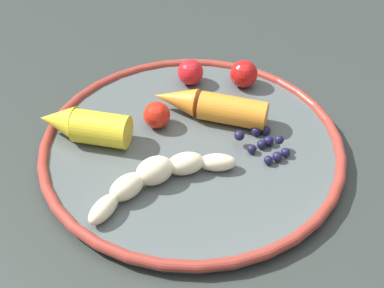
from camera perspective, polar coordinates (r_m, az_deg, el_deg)
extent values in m
cube|color=#2C322F|center=(0.65, -1.03, -0.27)|extent=(1.03, 0.97, 0.03)
cube|color=#25332B|center=(1.32, 14.73, 3.02)|extent=(0.05, 0.05, 0.70)
cylinder|color=#4C5454|center=(0.61, 0.00, -0.42)|extent=(0.34, 0.34, 0.01)
torus|color=#973429|center=(0.61, 0.00, 0.00)|extent=(0.35, 0.35, 0.01)
ellipsoid|color=beige|center=(0.57, 2.72, -1.98)|extent=(0.05, 0.03, 0.02)
ellipsoid|color=beige|center=(0.57, -0.72, -2.11)|extent=(0.04, 0.03, 0.02)
ellipsoid|color=beige|center=(0.56, -4.02, -2.86)|extent=(0.05, 0.04, 0.03)
ellipsoid|color=beige|center=(0.55, -6.99, -4.59)|extent=(0.05, 0.04, 0.02)
ellipsoid|color=beige|center=(0.53, -9.48, -6.89)|extent=(0.04, 0.04, 0.02)
cylinder|color=orange|center=(0.63, 4.28, 3.83)|extent=(0.09, 0.07, 0.03)
cone|color=orange|center=(0.65, -1.48, 4.89)|extent=(0.06, 0.06, 0.03)
cylinder|color=yellow|center=(0.61, -9.73, 1.85)|extent=(0.07, 0.06, 0.04)
cone|color=yellow|center=(0.63, -14.22, 2.48)|extent=(0.05, 0.05, 0.04)
sphere|color=#191638|center=(0.61, 7.45, -0.03)|extent=(0.01, 0.01, 0.01)
sphere|color=#191638|center=(0.63, 7.92, 1.43)|extent=(0.01, 0.01, 0.01)
sphere|color=#191638|center=(0.62, 6.89, 1.39)|extent=(0.01, 0.01, 0.01)
sphere|color=#191638|center=(0.61, 8.22, 0.33)|extent=(0.01, 0.01, 0.01)
sphere|color=#191638|center=(0.60, 6.41, -0.55)|extent=(0.01, 0.01, 0.01)
sphere|color=#191638|center=(0.60, 9.99, -0.89)|extent=(0.01, 0.01, 0.01)
sphere|color=#191638|center=(0.59, 8.18, -1.72)|extent=(0.01, 0.01, 0.01)
sphere|color=#191638|center=(0.59, 9.14, -1.35)|extent=(0.01, 0.01, 0.01)
sphere|color=#191638|center=(0.60, 9.32, 0.45)|extent=(0.01, 0.01, 0.01)
sphere|color=#191638|center=(0.60, 5.09, 0.91)|extent=(0.01, 0.01, 0.01)
sphere|color=red|center=(0.69, 5.57, 7.49)|extent=(0.04, 0.04, 0.04)
sphere|color=red|center=(0.69, -0.17, 7.69)|extent=(0.03, 0.03, 0.03)
sphere|color=red|center=(0.63, -3.80, 3.13)|extent=(0.03, 0.03, 0.03)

